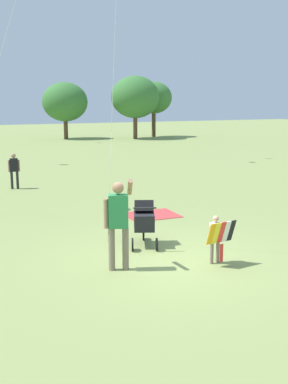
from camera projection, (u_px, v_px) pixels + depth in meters
The scene contains 6 objects.
ground_plane at pixel (165, 259), 9.38m from camera, with size 120.00×120.00×0.00m, color #849351.
child_with_butterfly_kite at pixel (217, 235), 9.02m from camera, with size 0.62×0.34×0.97m.
person_adult_flyer at pixel (118, 218), 8.61m from camera, with size 0.66×0.50×1.77m.
stroller at pixel (144, 219), 10.20m from camera, with size 0.81×1.10×1.03m.
person_red_shirt at pixel (14, 168), 16.90m from camera, with size 0.42×0.21×1.31m.
picnic_blanket at pixel (152, 215), 13.05m from camera, with size 1.45×1.16×0.02m, color #CC3D3D.
Camera 1 is at (-4.50, -7.74, 3.13)m, focal length 43.23 mm.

